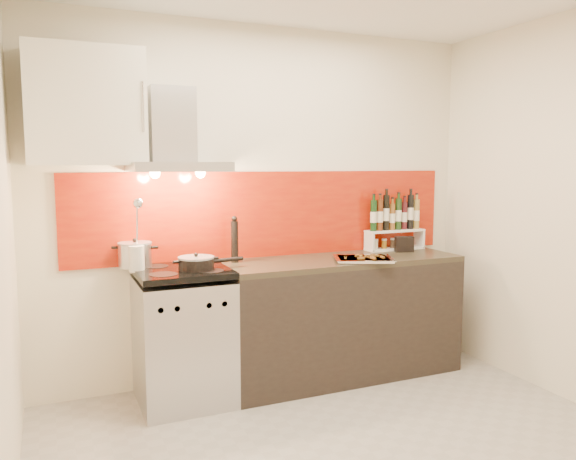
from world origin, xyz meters
name	(u,v)px	position (x,y,z in m)	size (l,w,h in m)	color
floor	(356,456)	(0.00, 0.00, 0.00)	(3.40, 3.40, 0.00)	#9E9991
back_wall	(264,204)	(0.00, 1.40, 1.30)	(3.40, 0.02, 2.60)	silver
backsplash	(271,214)	(0.05, 1.39, 1.22)	(3.00, 0.02, 0.64)	#991208
range_stove	(184,337)	(-0.70, 1.10, 0.44)	(0.60, 0.60, 0.91)	#B7B7BA
counter	(341,317)	(0.50, 1.10, 0.45)	(1.80, 0.60, 0.90)	black
range_hood	(174,142)	(-0.70, 1.24, 1.74)	(0.62, 0.50, 0.61)	#B7B7BA
upper_cabinet	(86,107)	(-1.25, 1.22, 1.95)	(0.70, 0.35, 0.72)	white
stock_pot	(135,254)	(-0.97, 1.29, 0.99)	(0.23, 0.23, 0.19)	#B7B7BA
saute_pan	(197,263)	(-0.61, 1.03, 0.95)	(0.46, 0.24, 0.11)	black
utensil_jar	(137,250)	(-0.98, 1.16, 1.04)	(0.10, 0.15, 0.48)	silver
pepper_mill	(235,240)	(-0.29, 1.24, 1.06)	(0.05, 0.05, 0.33)	black
step_shelf	(395,224)	(1.09, 1.29, 1.11)	(0.50, 0.14, 0.45)	white
caddy_box	(404,244)	(1.10, 1.16, 0.96)	(0.14, 0.06, 0.12)	black
baking_tray	(363,259)	(0.59, 0.93, 0.92)	(0.51, 0.45, 0.03)	silver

